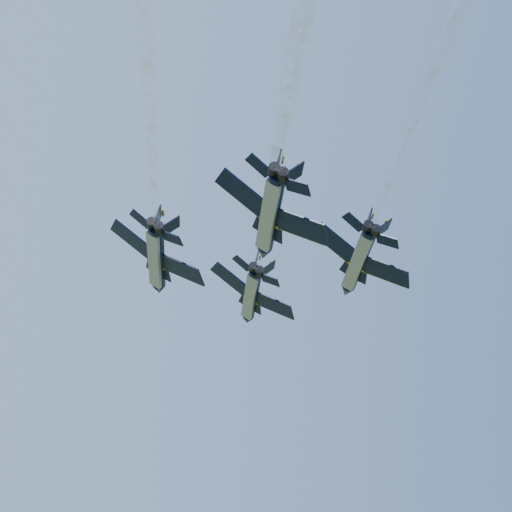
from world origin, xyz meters
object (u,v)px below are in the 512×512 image
object	(u,v)px
jet_slot	(271,215)
jet_right	(358,261)
jet_left	(158,258)
jet_lead	(252,295)

from	to	relation	value
jet_slot	jet_right	bearing A→B (deg)	51.58
jet_left	jet_right	size ratio (longest dim) A/B	1.00
jet_left	jet_right	bearing A→B (deg)	0.32
jet_lead	jet_right	distance (m)	18.17
jet_lead	jet_slot	world-z (taller)	same
jet_lead	jet_left	xyz separation A→B (m)	(-14.77, -9.89, 0.00)
jet_slot	jet_lead	bearing A→B (deg)	92.33
jet_left	jet_slot	size ratio (longest dim) A/B	1.00
jet_lead	jet_slot	size ratio (longest dim) A/B	1.00
jet_lead	jet_left	world-z (taller)	same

